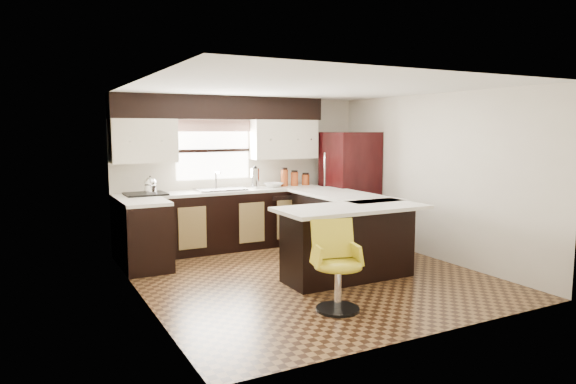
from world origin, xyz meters
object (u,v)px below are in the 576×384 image
peninsula_long (340,227)px  peninsula_return (348,244)px  refrigerator (350,187)px  bar_chair (338,267)px

peninsula_long → peninsula_return: 1.11m
refrigerator → peninsula_return: bearing=-124.8°
peninsula_return → peninsula_long: bearing=61.7°
peninsula_long → refrigerator: size_ratio=1.06×
refrigerator → peninsula_long: bearing=-130.8°
peninsula_long → bar_chair: 2.27m
peninsula_return → refrigerator: bearing=55.2°
bar_chair → peninsula_return: bearing=64.4°
peninsula_long → peninsula_return: bearing=-118.3°
peninsula_long → refrigerator: bearing=49.2°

